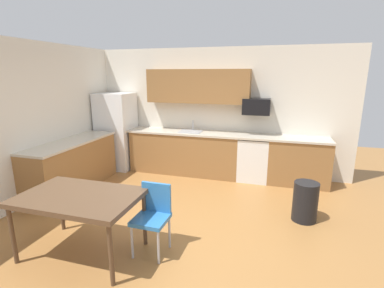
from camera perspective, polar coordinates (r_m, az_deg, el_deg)
name	(u,v)px	position (r m, az deg, el deg)	size (l,w,h in m)	color
ground_plane	(172,227)	(4.30, -3.95, -16.21)	(12.00, 12.00, 0.00)	#9E6B38
wall_back	(213,111)	(6.32, 4.28, 6.53)	(5.80, 0.10, 2.70)	silver
wall_left	(15,126)	(5.34, -31.96, 3.12)	(0.10, 5.80, 2.70)	silver
cabinet_run_back	(185,153)	(6.31, -1.47, -1.80)	(2.39, 0.60, 0.90)	olive
cabinet_run_back_right	(298,162)	(6.04, 20.52, -3.41)	(1.16, 0.60, 0.90)	olive
cabinet_run_left	(73,166)	(5.86, -22.76, -4.14)	(0.60, 2.00, 0.90)	olive
countertop_back	(209,134)	(6.06, 3.50, 2.09)	(4.80, 0.64, 0.04)	beige
countertop_left	(70,142)	(5.74, -23.20, 0.33)	(0.64, 2.00, 0.04)	beige
upper_cabinets_back	(198,86)	(6.13, 1.13, 11.50)	(2.20, 0.34, 0.70)	olive
refrigerator	(117,131)	(6.81, -14.84, 2.52)	(0.76, 0.70, 1.73)	white
oven_range	(253,158)	(6.03, 12.19, -2.80)	(0.60, 0.60, 0.91)	white
microwave	(256,106)	(5.93, 12.79, 7.34)	(0.54, 0.36, 0.32)	black
sink_basin	(191,134)	(6.17, -0.26, 1.95)	(0.48, 0.40, 0.14)	#A5A8AD
sink_faucet	(193,126)	(6.31, 0.21, 3.70)	(0.02, 0.02, 0.24)	#B2B5BA
dining_table	(79,200)	(3.67, -21.63, -10.35)	(1.40, 0.90, 0.77)	brown
chair_near_table	(153,213)	(3.61, -7.81, -13.47)	(0.41, 0.41, 0.85)	#2D72B7
trash_bin	(305,202)	(4.65, 21.72, -10.66)	(0.36, 0.36, 0.60)	black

